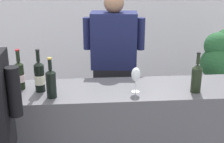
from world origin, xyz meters
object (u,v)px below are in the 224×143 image
Objects in this scene: potted_shrub at (220,61)px; wine_bottle_2 at (39,76)px; wine_bottle_5 at (20,75)px; wine_glass at (136,75)px; wine_bottle_0 at (7,83)px; wine_bottle_3 at (51,82)px; wine_bottle_1 at (197,77)px; person_server at (114,78)px.

wine_bottle_2 is at bearing -148.73° from potted_shrub.
wine_bottle_5 reaches higher than potted_shrub.
wine_bottle_2 is at bearing 174.02° from wine_glass.
wine_bottle_0 is 1.12× the size of wine_bottle_3.
wine_bottle_2 is (-1.24, 0.11, 0.00)m from wine_bottle_1.
wine_bottle_0 is 0.21m from wine_bottle_5.
wine_bottle_3 is at bearing -35.66° from wine_bottle_5.
wine_bottle_1 is at bearing -7.28° from wine_bottle_5.
wine_bottle_3 is at bearing -144.74° from potted_shrub.
wine_bottle_2 is at bearing 129.26° from wine_bottle_3.
potted_shrub is (1.27, 1.31, -0.32)m from wine_glass.
person_server is at bearing 55.17° from wine_bottle_3.
wine_glass is 0.80m from person_server.
wine_bottle_0 reaches higher than wine_bottle_5.
wine_bottle_0 is 0.21× the size of person_server.
person_server reaches higher than wine_bottle_2.
potted_shrub is (2.25, 1.37, -0.32)m from wine_bottle_0.
person_server is (0.82, 0.59, -0.28)m from wine_bottle_5.
wine_bottle_1 is 1.25m from wine_bottle_2.
wine_bottle_1 is 1.42m from wine_bottle_5.
wine_glass is 1.86m from potted_shrub.
wine_bottle_0 is 1.08× the size of wine_bottle_1.
wine_bottle_0 is at bearing -176.53° from wine_glass.
wine_bottle_5 is at bearing 172.72° from wine_bottle_1.
person_server reaches higher than wine_bottle_5.
wine_bottle_3 is 0.66m from wine_glass.
wine_bottle_2 is 2.40m from potted_shrub.
wine_bottle_3 is at bearing -175.79° from wine_glass.
wine_bottle_2 reaches higher than wine_bottle_3.
wine_bottle_2 is 0.17m from wine_bottle_3.
person_server reaches higher than wine_glass.
person_server is (-0.59, 0.77, -0.28)m from wine_bottle_1.
wine_bottle_1 is at bearing -5.22° from wine_bottle_2.
wine_bottle_3 is at bearing -179.26° from wine_bottle_1.
wine_bottle_3 reaches higher than wine_glass.
wine_bottle_3 is 0.19× the size of person_server.
wine_bottle_1 is at bearing -4.02° from wine_glass.
wine_glass is at bearing -8.96° from wine_bottle_5.
wine_bottle_5 is at bearing 158.23° from wine_bottle_2.
wine_bottle_1 is at bearing -120.37° from potted_shrub.
person_server reaches higher than wine_bottle_0.
wine_bottle_5 is (-0.17, 0.07, -0.00)m from wine_bottle_2.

